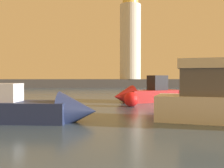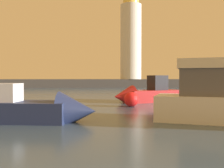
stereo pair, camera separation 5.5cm
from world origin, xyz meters
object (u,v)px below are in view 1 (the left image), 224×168
(lighthouse, at_px, (130,36))
(motorboat_0, at_px, (144,94))
(motorboat_1, at_px, (34,109))
(mooring_buoy, at_px, (131,99))

(lighthouse, bearing_deg, motorboat_0, -97.68)
(lighthouse, xyz_separation_m, motorboat_0, (-4.37, -32.40, -10.11))
(motorboat_1, relative_size, mooring_buoy, 6.39)
(lighthouse, distance_m, motorboat_1, 44.10)
(motorboat_1, xyz_separation_m, mooring_buoy, (5.54, 5.67, -0.05))
(motorboat_0, distance_m, motorboat_1, 11.46)
(mooring_buoy, bearing_deg, motorboat_0, 63.01)
(motorboat_0, bearing_deg, mooring_buoy, -116.99)
(motorboat_0, relative_size, motorboat_1, 0.95)
(lighthouse, bearing_deg, motorboat_1, -105.63)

